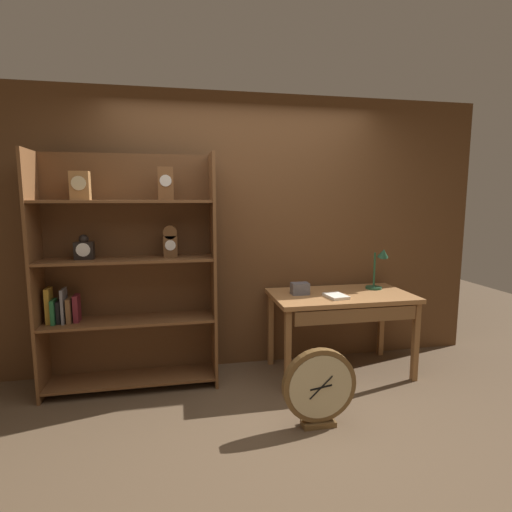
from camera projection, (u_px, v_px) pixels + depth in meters
The scene contains 8 objects.
ground_plane at pixel (279, 440), 2.76m from camera, with size 10.00×10.00×0.00m, color brown.
back_wood_panel at pixel (244, 233), 3.91m from camera, with size 4.80×0.05×2.60m, color brown.
bookshelf at pixel (126, 275), 3.43m from camera, with size 1.45×0.37×2.01m.
workbench at pixel (342, 303), 3.73m from camera, with size 1.28×0.72×0.76m.
desk_lamp at pixel (379, 266), 3.89m from camera, with size 0.20×0.20×0.41m.
toolbox_small at pixel (300, 289), 3.70m from camera, with size 0.16×0.11×0.11m, color #595960.
open_repair_manual at pixel (336, 296), 3.59m from camera, with size 0.16×0.22×0.03m, color silver.
round_clock_large at pixel (319, 387), 2.89m from camera, with size 0.54×0.11×0.58m.
Camera 1 is at (-0.66, -2.47, 1.63)m, focal length 28.42 mm.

